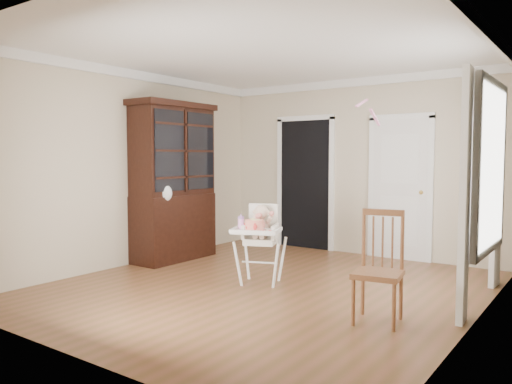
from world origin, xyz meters
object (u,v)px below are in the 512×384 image
Objects in this scene: high_chair at (260,234)px; cake at (254,225)px; china_cabinet at (173,182)px; sippy_cup at (241,222)px; dining_chair at (379,270)px.

high_chair is 3.46× the size of cake.
sippy_cup is at bearing -19.37° from china_cabinet.
high_chair is 5.35× the size of sippy_cup.
dining_chair is (3.51, -0.93, -0.67)m from china_cabinet.
sippy_cup is 0.08× the size of china_cabinet.
china_cabinet is (-1.84, 0.42, 0.55)m from high_chair.
high_chair is at bearing 108.69° from cake.
dining_chair is at bearing -38.72° from high_chair.
sippy_cup is at bearing -154.65° from high_chair.
china_cabinet is (-1.68, 0.59, 0.40)m from sippy_cup.
cake is at bearing -14.81° from sippy_cup.
sippy_cup is at bearing 165.19° from cake.
dining_chair is (1.59, -0.27, -0.26)m from cake.
china_cabinet is at bearing 155.48° from dining_chair.
high_chair is at bearing 153.33° from dining_chair.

